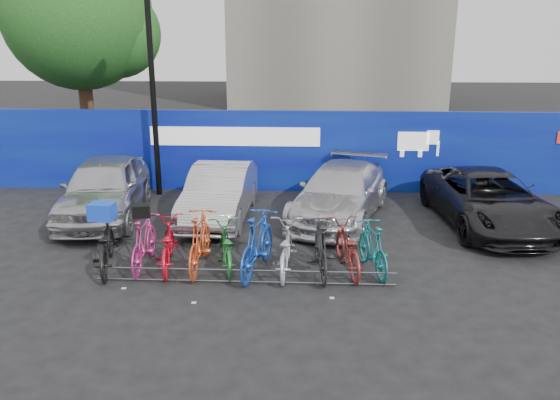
# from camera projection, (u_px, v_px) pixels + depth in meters

# --- Properties ---
(ground) EXTENTS (100.00, 100.00, 0.00)m
(ground) POSITION_uv_depth(u_px,v_px,m) (248.00, 271.00, 10.75)
(ground) COLOR black
(ground) RESTS_ON ground
(hoarding) EXTENTS (22.00, 0.18, 2.40)m
(hoarding) POSITION_uv_depth(u_px,v_px,m) (269.00, 151.00, 16.16)
(hoarding) COLOR #0A0A91
(hoarding) RESTS_ON ground
(tree) EXTENTS (5.40, 5.20, 7.80)m
(tree) POSITION_uv_depth(u_px,v_px,m) (85.00, 19.00, 19.27)
(tree) COLOR #382314
(tree) RESTS_ON ground
(lamppost) EXTENTS (0.25, 0.50, 6.11)m
(lamppost) POSITION_uv_depth(u_px,v_px,m) (152.00, 81.00, 15.15)
(lamppost) COLOR black
(lamppost) RESTS_ON ground
(bike_rack) EXTENTS (5.60, 0.03, 0.30)m
(bike_rack) POSITION_uv_depth(u_px,v_px,m) (245.00, 276.00, 10.13)
(bike_rack) COLOR #595B60
(bike_rack) RESTS_ON ground
(car_0) EXTENTS (2.36, 4.71, 1.54)m
(car_0) POSITION_uv_depth(u_px,v_px,m) (105.00, 188.00, 13.83)
(car_0) COLOR #ADADB2
(car_0) RESTS_ON ground
(car_1) EXTENTS (1.56, 4.15, 1.35)m
(car_1) POSITION_uv_depth(u_px,v_px,m) (220.00, 193.00, 13.71)
(car_1) COLOR #ADACB1
(car_1) RESTS_ON ground
(car_2) EXTENTS (3.14, 4.95, 1.34)m
(car_2) POSITION_uv_depth(u_px,v_px,m) (340.00, 192.00, 13.79)
(car_2) COLOR silver
(car_2) RESTS_ON ground
(car_3) EXTENTS (2.56, 4.92, 1.32)m
(car_3) POSITION_uv_depth(u_px,v_px,m) (488.00, 200.00, 13.20)
(car_3) COLOR black
(car_3) RESTS_ON ground
(bike_0) EXTENTS (1.16, 2.08, 1.04)m
(bike_0) POSITION_uv_depth(u_px,v_px,m) (105.00, 245.00, 10.70)
(bike_0) COLOR black
(bike_0) RESTS_ON ground
(bike_1) EXTENTS (0.54, 1.78, 1.07)m
(bike_1) POSITION_uv_depth(u_px,v_px,m) (144.00, 242.00, 10.79)
(bike_1) COLOR #C62E7D
(bike_1) RESTS_ON ground
(bike_2) EXTENTS (0.95, 1.94, 0.98)m
(bike_2) POSITION_uv_depth(u_px,v_px,m) (167.00, 245.00, 10.79)
(bike_2) COLOR red
(bike_2) RESTS_ON ground
(bike_3) EXTENTS (0.57, 1.94, 1.16)m
(bike_3) POSITION_uv_depth(u_px,v_px,m) (200.00, 241.00, 10.70)
(bike_3) COLOR #E05124
(bike_3) RESTS_ON ground
(bike_4) EXTENTS (0.97, 1.82, 0.91)m
(bike_4) POSITION_uv_depth(u_px,v_px,m) (226.00, 247.00, 10.75)
(bike_4) COLOR #227A32
(bike_4) RESTS_ON ground
(bike_5) EXTENTS (0.99, 2.10, 1.22)m
(bike_5) POSITION_uv_depth(u_px,v_px,m) (257.00, 243.00, 10.52)
(bike_5) COLOR #1544B2
(bike_5) RESTS_ON ground
(bike_6) EXTENTS (0.71, 1.87, 0.97)m
(bike_6) POSITION_uv_depth(u_px,v_px,m) (285.00, 249.00, 10.58)
(bike_6) COLOR #B7BABF
(bike_6) RESTS_ON ground
(bike_7) EXTENTS (0.67, 1.84, 1.08)m
(bike_7) POSITION_uv_depth(u_px,v_px,m) (321.00, 248.00, 10.46)
(bike_7) COLOR black
(bike_7) RESTS_ON ground
(bike_8) EXTENTS (0.96, 1.95, 0.98)m
(bike_8) POSITION_uv_depth(u_px,v_px,m) (347.00, 248.00, 10.63)
(bike_8) COLOR maroon
(bike_8) RESTS_ON ground
(bike_9) EXTENTS (0.82, 1.75, 1.01)m
(bike_9) POSITION_uv_depth(u_px,v_px,m) (373.00, 248.00, 10.57)
(bike_9) COLOR #137B7D
(bike_9) RESTS_ON ground
(cargo_crate) EXTENTS (0.49, 0.39, 0.33)m
(cargo_crate) POSITION_uv_depth(u_px,v_px,m) (102.00, 212.00, 10.50)
(cargo_crate) COLOR blue
(cargo_crate) RESTS_ON bike_0
(cargo_topcase) EXTENTS (0.40, 0.37, 0.25)m
(cargo_topcase) POSITION_uv_depth(u_px,v_px,m) (142.00, 211.00, 10.60)
(cargo_topcase) COLOR black
(cargo_topcase) RESTS_ON bike_1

